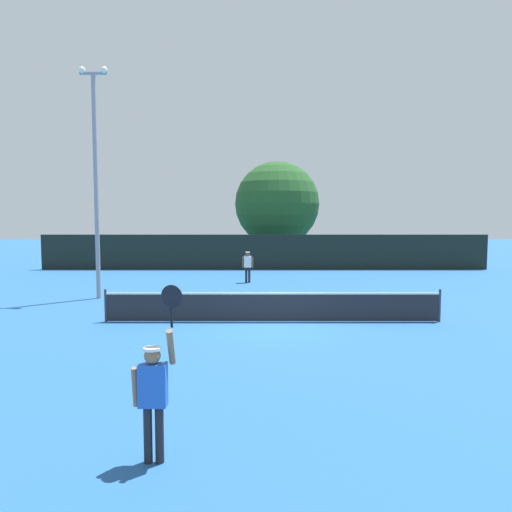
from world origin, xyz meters
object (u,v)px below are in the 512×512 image
Objects in this scene: player_serving at (155,386)px; player_receiving at (249,264)px; parked_car_near at (294,251)px; parked_car_mid at (392,250)px; tennis_ball at (344,303)px; large_tree at (278,204)px; light_pole at (97,170)px.

player_receiving is at bearing 87.00° from player_serving.
parked_car_mid is (8.12, 2.11, 0.00)m from parked_car_near.
player_serving is at bearing -108.44° from parked_car_mid.
tennis_ball is 0.01× the size of large_tree.
player_receiving is at bearing -99.98° from large_tree.
tennis_ball is 18.32m from parked_car_near.
tennis_ball is (4.85, 12.32, -1.04)m from player_serving.
tennis_ball is at bearing -107.97° from parked_car_mid.
player_receiving is 7.37m from tennis_ball.
player_receiving is 9.01m from light_pole.
player_serving reaches higher than parked_car_mid.
player_serving is 34.99m from parked_car_mid.
tennis_ball is 0.02× the size of parked_car_mid.
parked_car_mid is at bearing -128.73° from player_receiving.
player_receiving is (0.97, 18.52, -0.10)m from player_serving.
large_tree is (3.00, 30.02, 3.33)m from player_serving.
parked_car_near is 1.00× the size of parked_car_mid.
parked_car_mid is (11.39, 14.21, -0.20)m from player_receiving.
light_pole is 19.97m from parked_car_near.
player_serving is at bearing -69.05° from light_pole.
player_serving is 0.58× the size of parked_car_mid.
large_tree reaches higher than parked_car_mid.
player_serving is at bearing -96.15° from parked_car_near.
parked_car_mid is at bearing 47.39° from light_pole.
tennis_ball is at bearing 68.53° from player_serving.
light_pole is 2.22× the size of parked_car_mid.
parked_car_near is at bearing 25.42° from large_tree.
player_receiving is 12.53m from parked_car_near.
light_pole is at bearing 110.95° from player_serving.
player_receiving is 12.17m from large_tree.
light_pole is 1.25× the size of large_tree.
player_serving reaches higher than parked_car_near.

